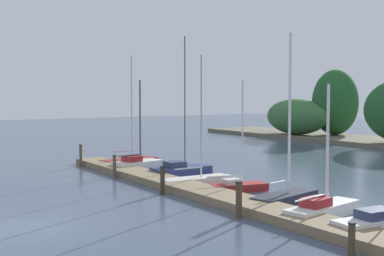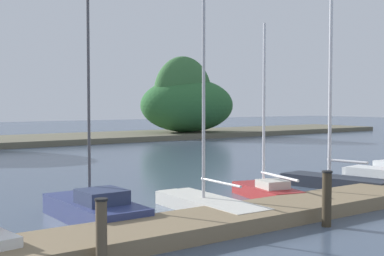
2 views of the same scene
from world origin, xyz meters
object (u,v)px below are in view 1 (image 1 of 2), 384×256
Objects in this scene: sailboat_3 at (199,179)px; mooring_piling_2 at (163,180)px; sailboat_5 at (287,193)px; mooring_piling_3 at (239,200)px; sailboat_2 at (183,169)px; mooring_piling_0 at (81,155)px; mooring_piling_1 at (115,166)px; mooring_piling_4 at (352,238)px; sailboat_4 at (240,185)px; sailboat_0 at (131,160)px; sailboat_6 at (324,208)px; sailboat_1 at (138,164)px.

sailboat_3 is 3.26m from mooring_piling_2.
mooring_piling_3 is (1.06, -3.50, 0.30)m from sailboat_5.
mooring_piling_3 is (9.78, -3.69, 0.34)m from sailboat_2.
mooring_piling_0 reaches higher than mooring_piling_1.
sailboat_5 is at bearing 150.58° from mooring_piling_4.
sailboat_3 is 5.33× the size of mooring_piling_1.
mooring_piling_1 is (-7.03, -3.30, 0.34)m from sailboat_4.
sailboat_0 is 7.58× the size of mooring_piling_4.
sailboat_2 is at bearing 67.67° from mooring_piling_1.
sailboat_4 is 12.64m from mooring_piling_0.
sailboat_6 is 3.83× the size of mooring_piling_2.
sailboat_6 is (5.85, -0.63, 0.06)m from sailboat_4.
mooring_piling_0 is at bearing 178.96° from mooring_piling_2.
sailboat_6 is at bearing -98.51° from sailboat_0.
sailboat_1 is 0.83× the size of sailboat_3.
sailboat_2 is at bearing 159.33° from mooring_piling_3.
sailboat_0 is 1.09× the size of sailboat_3.
mooring_piling_4 is at bearing -106.68° from sailboat_1.
sailboat_4 is 10.09m from mooring_piling_4.
sailboat_1 reaches higher than mooring_piling_4.
mooring_piling_0 is (-3.23, -2.48, 0.34)m from sailboat_1.
mooring_piling_0 is at bearing 179.48° from mooring_piling_4.
sailboat_2 is 5.57m from sailboat_4.
sailboat_2 is 7.54m from mooring_piling_0.
sailboat_3 is 4.84× the size of mooring_piling_3.
sailboat_2 reaches higher than mooring_piling_3.
sailboat_0 is 5.53× the size of mooring_piling_2.
sailboat_2 is 1.58× the size of sailboat_6.
mooring_piling_0 is at bearing 179.82° from mooring_piling_1.
mooring_piling_0 is 1.03× the size of mooring_piling_3.
sailboat_3 reaches higher than mooring_piling_2.
mooring_piling_3 is at bearing -0.48° from mooring_piling_0.
sailboat_1 is at bearing 160.62° from mooring_piling_2.
sailboat_4 is 3.74× the size of mooring_piling_0.
sailboat_1 reaches higher than mooring_piling_1.
sailboat_5 is at bearing -82.11° from sailboat_3.
sailboat_2 is 15.49m from mooring_piling_4.
sailboat_3 is at bearing 83.89° from sailboat_5.
sailboat_0 reaches higher than mooring_piling_1.
mooring_piling_2 reaches higher than mooring_piling_4.
mooring_piling_3 is at bearing -111.22° from sailboat_2.
mooring_piling_2 is at bearing -154.14° from sailboat_3.
sailboat_1 is 14.82m from sailboat_6.
sailboat_0 is 21.26m from mooring_piling_4.
mooring_piling_4 is (15.03, -3.75, 0.13)m from sailboat_2.
sailboat_6 is at bearing 141.76° from mooring_piling_4.
mooring_piling_2 is (1.30, -2.96, 0.39)m from sailboat_3.
sailboat_3 is at bearing -105.83° from sailboat_2.
sailboat_3 reaches higher than mooring_piling_0.
sailboat_3 is 5.18m from mooring_piling_1.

